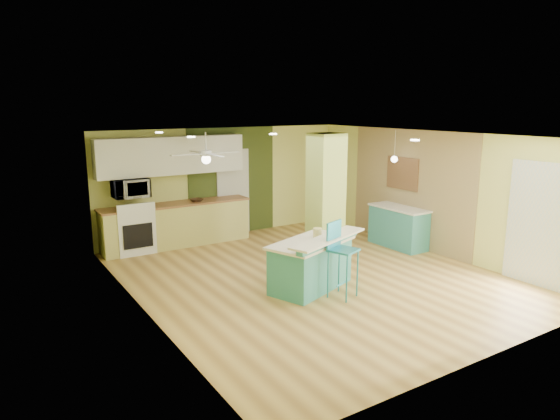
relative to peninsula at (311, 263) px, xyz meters
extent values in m
cube|color=olive|center=(0.34, 0.45, -0.44)|extent=(6.00, 7.00, 0.01)
cube|color=white|center=(0.34, 0.45, 2.07)|extent=(6.00, 7.00, 0.01)
cube|color=#DDE279|center=(0.34, 3.95, 0.82)|extent=(6.00, 0.01, 2.50)
cube|color=#DDE279|center=(0.34, -3.06, 0.82)|extent=(6.00, 0.01, 2.50)
cube|color=#DDE279|center=(-2.66, 0.45, 0.82)|extent=(0.01, 7.00, 2.50)
cube|color=#DDE279|center=(3.35, 0.45, 0.82)|extent=(0.01, 7.00, 2.50)
cube|color=#8D7551|center=(3.33, 1.05, 0.82)|extent=(0.02, 3.40, 2.50)
cube|color=#3B491D|center=(0.54, 3.94, 0.82)|extent=(2.20, 0.02, 2.50)
cube|color=silver|center=(0.54, 3.91, 0.57)|extent=(0.82, 0.05, 2.00)
cube|color=silver|center=(3.31, -1.85, 0.62)|extent=(0.04, 1.08, 2.10)
cube|color=#ADC059|center=(0.99, 0.95, 0.82)|extent=(0.55, 0.55, 2.50)
cube|color=#CEC96B|center=(-0.96, 3.65, 0.02)|extent=(3.20, 0.60, 0.90)
cube|color=brown|center=(-0.96, 3.65, 0.49)|extent=(3.25, 0.63, 0.04)
cube|color=white|center=(-1.91, 3.65, 0.02)|extent=(0.76, 0.64, 0.90)
cube|color=black|center=(-1.91, 3.32, -0.01)|extent=(0.59, 0.02, 0.50)
cube|color=white|center=(-1.91, 3.35, 0.56)|extent=(0.76, 0.06, 0.18)
cube|color=white|center=(-0.96, 3.77, 1.52)|extent=(3.20, 0.34, 0.80)
imported|color=white|center=(-1.91, 3.65, 0.92)|extent=(0.70, 0.48, 0.39)
cylinder|color=silver|center=(-0.76, 2.45, 1.87)|extent=(0.03, 0.03, 0.40)
cylinder|color=silver|center=(-0.76, 2.45, 1.67)|extent=(0.24, 0.24, 0.10)
sphere|color=white|center=(-0.76, 2.45, 1.55)|extent=(0.18, 0.18, 0.18)
cylinder|color=silver|center=(2.99, 1.20, 1.76)|extent=(0.01, 0.01, 0.62)
sphere|color=white|center=(2.99, 1.20, 1.45)|extent=(0.14, 0.14, 0.14)
cube|color=brown|center=(3.31, 1.25, 1.12)|extent=(0.03, 0.90, 0.70)
cube|color=teal|center=(-0.01, 0.02, -0.05)|extent=(1.61, 1.19, 0.77)
cube|color=white|center=(-0.01, 0.02, 0.36)|extent=(1.72, 1.30, 0.04)
cube|color=teal|center=(0.11, -0.30, 0.43)|extent=(1.57, 0.68, 0.11)
cube|color=white|center=(0.11, -0.30, 0.48)|extent=(1.76, 0.95, 0.03)
cylinder|color=teal|center=(0.09, -0.81, -0.05)|extent=(0.03, 0.03, 0.76)
cylinder|color=teal|center=(0.41, -0.69, -0.05)|extent=(0.03, 0.03, 0.76)
cylinder|color=teal|center=(-0.03, -0.49, -0.05)|extent=(0.03, 0.03, 0.76)
cylinder|color=teal|center=(0.29, -0.37, -0.05)|extent=(0.03, 0.03, 0.76)
cube|color=teal|center=(0.19, -0.59, 0.35)|extent=(0.52, 0.52, 0.03)
cube|color=teal|center=(0.12, -0.42, 0.57)|extent=(0.39, 0.17, 0.42)
cube|color=teal|center=(3.04, 1.03, -0.02)|extent=(0.54, 1.29, 0.83)
cube|color=white|center=(3.04, 1.03, 0.42)|extent=(0.57, 1.35, 0.04)
imported|color=#392517|center=(-0.52, 3.57, 0.54)|extent=(0.33, 0.33, 0.07)
cylinder|color=gold|center=(0.17, 0.08, 0.47)|extent=(0.15, 0.15, 0.18)
camera|label=1|loc=(-4.67, -6.41, 2.59)|focal=32.00mm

